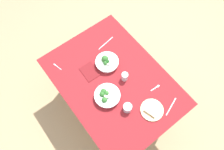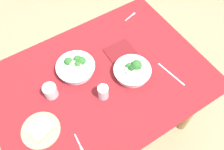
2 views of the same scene
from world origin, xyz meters
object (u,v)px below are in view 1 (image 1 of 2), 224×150
at_px(water_glass_center, 125,77).
at_px(water_glass_side, 127,108).
at_px(broccoli_bowl_far, 107,62).
at_px(table_knife_right, 171,107).
at_px(fork_by_near_bowl, 57,66).
at_px(broccoli_bowl_near, 107,96).
at_px(table_knife_left, 106,43).
at_px(bread_side_plate, 152,110).
at_px(napkin_folded_upper, 90,72).
at_px(fork_by_far_bowl, 156,88).

height_order(water_glass_center, water_glass_side, water_glass_center).
distance_m(broccoli_bowl_far, table_knife_right, 0.75).
height_order(broccoli_bowl_far, fork_by_near_bowl, broccoli_bowl_far).
distance_m(broccoli_bowl_near, fork_by_near_bowl, 0.59).
bearing_deg(table_knife_left, bread_side_plate, -105.59).
bearing_deg(table_knife_right, bread_side_plate, 133.49).
bearing_deg(broccoli_bowl_far, bread_side_plate, 3.32).
height_order(broccoli_bowl_near, water_glass_center, water_glass_center).
relative_size(broccoli_bowl_far, napkin_folded_upper, 1.27).
height_order(water_glass_center, fork_by_near_bowl, water_glass_center).
bearing_deg(water_glass_center, table_knife_left, 167.19).
xyz_separation_m(broccoli_bowl_near, napkin_folded_upper, (-0.31, 0.02, -0.03)).
bearing_deg(water_glass_side, fork_by_near_bowl, -160.03).
xyz_separation_m(broccoli_bowl_far, table_knife_right, (0.72, 0.20, -0.03)).
relative_size(fork_by_near_bowl, table_knife_left, 0.50).
relative_size(water_glass_center, napkin_folded_upper, 0.50).
height_order(broccoli_bowl_far, broccoli_bowl_near, broccoli_bowl_far).
bearing_deg(napkin_folded_upper, bread_side_plate, 18.80).
xyz_separation_m(broccoli_bowl_far, fork_by_near_bowl, (-0.28, -0.41, -0.03)).
relative_size(broccoli_bowl_far, table_knife_left, 1.08).
bearing_deg(fork_by_near_bowl, water_glass_side, -174.40).
distance_m(table_knife_left, napkin_folded_upper, 0.37).
relative_size(fork_by_near_bowl, table_knife_right, 0.54).
height_order(bread_side_plate, water_glass_side, water_glass_side).
relative_size(water_glass_side, table_knife_left, 0.38).
relative_size(table_knife_left, napkin_folded_upper, 1.18).
bearing_deg(water_glass_side, water_glass_center, 145.65).
bearing_deg(water_glass_side, table_knife_right, 55.71).
bearing_deg(bread_side_plate, broccoli_bowl_near, -144.69).
height_order(broccoli_bowl_far, water_glass_side, broccoli_bowl_far).
height_order(fork_by_far_bowl, napkin_folded_upper, napkin_folded_upper).
relative_size(fork_by_far_bowl, table_knife_right, 0.52).
height_order(broccoli_bowl_near, bread_side_plate, broccoli_bowl_near).
relative_size(broccoli_bowl_far, table_knife_right, 1.18).
bearing_deg(bread_side_plate, broccoli_bowl_far, -176.68).
distance_m(broccoli_bowl_far, water_glass_side, 0.51).
relative_size(broccoli_bowl_near, water_glass_center, 2.67).
bearing_deg(broccoli_bowl_far, water_glass_side, -15.43).
xyz_separation_m(broccoli_bowl_far, fork_by_far_bowl, (0.50, 0.21, -0.03)).
xyz_separation_m(bread_side_plate, fork_by_far_bowl, (-0.14, 0.17, -0.01)).
bearing_deg(water_glass_side, table_knife_left, 158.44).
bearing_deg(napkin_folded_upper, fork_by_far_bowl, 37.45).
height_order(table_knife_left, table_knife_right, same).
relative_size(table_knife_left, table_knife_right, 1.09).
bearing_deg(fork_by_far_bowl, water_glass_side, -176.52).
relative_size(broccoli_bowl_near, table_knife_right, 1.23).
relative_size(bread_side_plate, napkin_folded_upper, 1.16).
bearing_deg(napkin_folded_upper, table_knife_left, 117.59).
relative_size(broccoli_bowl_near, bread_side_plate, 1.14).
distance_m(water_glass_side, napkin_folded_upper, 0.52).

